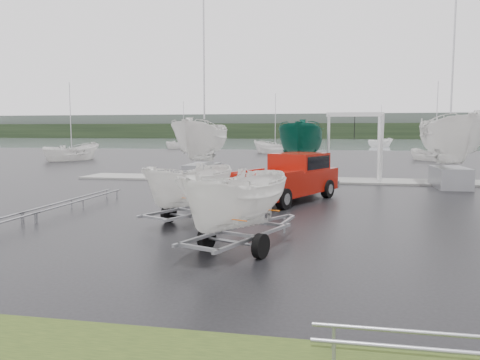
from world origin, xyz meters
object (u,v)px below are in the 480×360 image
trailer_hitched (190,150)px  boat_hoist (354,137)px  trailer_parked (237,151)px  pickup_truck (291,176)px

trailer_hitched → boat_hoist: size_ratio=1.07×
trailer_parked → boat_hoist: trailer_parked is taller
pickup_truck → trailer_hitched: 6.71m
trailer_hitched → trailer_parked: (2.16, -3.14, 0.13)m
trailer_hitched → trailer_parked: bearing=-30.7°
trailer_hitched → boat_hoist: 15.32m
boat_hoist → pickup_truck: bearing=-110.4°
pickup_truck → boat_hoist: size_ratio=1.56×
pickup_truck → trailer_parked: 9.25m
pickup_truck → trailer_hitched: size_ratio=1.46×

